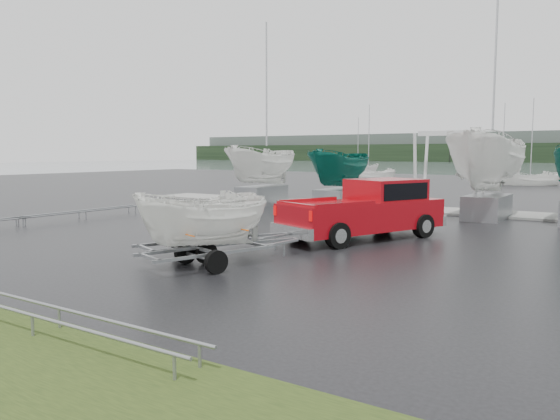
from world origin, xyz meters
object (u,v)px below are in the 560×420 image
at_px(pickup_truck, 370,208).
at_px(trailer_hitched, 199,176).
at_px(trailer_parked, 206,178).
at_px(boat_hoist, 450,160).

distance_m(pickup_truck, trailer_hitched, 6.76).
distance_m(pickup_truck, trailer_parked, 7.25).
xyz_separation_m(trailer_parked, boat_hoist, (1.41, 17.05, 0.31)).
bearing_deg(trailer_parked, pickup_truck, 96.28).
distance_m(trailer_hitched, boat_hoist, 16.40).
bearing_deg(trailer_parked, boat_hoist, 104.07).
bearing_deg(trailer_hitched, trailer_parked, -18.28).
height_order(trailer_hitched, trailer_parked, trailer_hitched).
height_order(trailer_parked, boat_hoist, trailer_parked).
height_order(pickup_truck, trailer_hitched, trailer_hitched).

